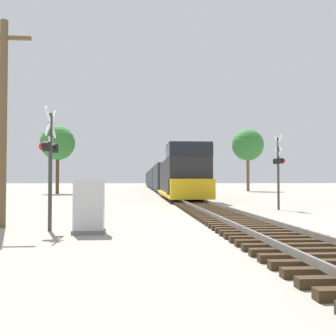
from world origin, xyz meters
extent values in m
plane|color=gray|center=(0.00, 0.00, 0.00)|extent=(400.00, 400.00, 0.00)
cube|color=#382819|center=(0.00, -5.70, 0.08)|extent=(2.60, 0.22, 0.16)
cube|color=#382819|center=(0.00, -5.10, 0.08)|extent=(2.60, 0.22, 0.16)
cube|color=#382819|center=(0.00, -4.50, 0.08)|extent=(2.60, 0.22, 0.16)
cube|color=#382819|center=(0.00, -3.90, 0.08)|extent=(2.60, 0.22, 0.16)
cube|color=#382819|center=(0.00, -3.30, 0.08)|extent=(2.60, 0.22, 0.16)
cube|color=#382819|center=(0.00, -2.70, 0.08)|extent=(2.60, 0.22, 0.16)
cube|color=#382819|center=(0.00, -2.10, 0.08)|extent=(2.60, 0.22, 0.16)
cube|color=#382819|center=(0.00, -1.50, 0.08)|extent=(2.60, 0.22, 0.16)
cube|color=#382819|center=(0.00, -0.90, 0.08)|extent=(2.60, 0.22, 0.16)
cube|color=#382819|center=(0.00, -0.30, 0.08)|extent=(2.60, 0.22, 0.16)
cube|color=#382819|center=(0.00, 0.30, 0.08)|extent=(2.60, 0.22, 0.16)
cube|color=#382819|center=(0.00, 0.90, 0.08)|extent=(2.60, 0.22, 0.16)
cube|color=#382819|center=(0.00, 1.50, 0.08)|extent=(2.60, 0.22, 0.16)
cube|color=#382819|center=(0.00, 2.10, 0.08)|extent=(2.60, 0.22, 0.16)
cube|color=#382819|center=(0.00, 2.70, 0.08)|extent=(2.60, 0.22, 0.16)
cube|color=#382819|center=(0.00, 3.30, 0.08)|extent=(2.60, 0.22, 0.16)
cube|color=#382819|center=(0.00, 3.90, 0.08)|extent=(2.60, 0.22, 0.16)
cube|color=#382819|center=(0.00, 4.50, 0.08)|extent=(2.60, 0.22, 0.16)
cube|color=#382819|center=(0.00, 5.10, 0.08)|extent=(2.60, 0.22, 0.16)
cube|color=#382819|center=(0.00, 5.70, 0.08)|extent=(2.60, 0.22, 0.16)
cube|color=#382819|center=(0.00, 6.30, 0.08)|extent=(2.60, 0.22, 0.16)
cube|color=#382819|center=(0.00, 6.90, 0.08)|extent=(2.60, 0.22, 0.16)
cube|color=#382819|center=(0.00, 7.50, 0.08)|extent=(2.60, 0.22, 0.16)
cube|color=#382819|center=(0.00, 8.10, 0.08)|extent=(2.60, 0.22, 0.16)
cube|color=#382819|center=(0.00, 8.70, 0.08)|extent=(2.60, 0.22, 0.16)
cube|color=#382819|center=(0.00, 9.30, 0.08)|extent=(2.60, 0.22, 0.16)
cube|color=#382819|center=(0.00, 9.90, 0.08)|extent=(2.60, 0.22, 0.16)
cube|color=#382819|center=(0.00, 10.50, 0.08)|extent=(2.60, 0.22, 0.16)
cube|color=#382819|center=(0.00, 11.10, 0.08)|extent=(2.60, 0.22, 0.16)
cube|color=#382819|center=(0.00, 11.70, 0.08)|extent=(2.60, 0.22, 0.16)
cube|color=#382819|center=(0.00, 12.30, 0.08)|extent=(2.60, 0.22, 0.16)
cube|color=#382819|center=(0.00, 12.90, 0.08)|extent=(2.60, 0.22, 0.16)
cube|color=#382819|center=(0.00, 13.50, 0.08)|extent=(2.60, 0.22, 0.16)
cube|color=#382819|center=(0.00, 14.10, 0.08)|extent=(2.60, 0.22, 0.16)
cube|color=#382819|center=(0.00, 14.70, 0.08)|extent=(2.60, 0.22, 0.16)
cube|color=#382819|center=(0.00, 15.30, 0.08)|extent=(2.60, 0.22, 0.16)
cube|color=#382819|center=(0.00, 15.90, 0.08)|extent=(2.60, 0.22, 0.16)
cube|color=#382819|center=(0.00, 16.50, 0.08)|extent=(2.60, 0.22, 0.16)
cube|color=#382819|center=(0.00, 17.10, 0.08)|extent=(2.60, 0.22, 0.16)
cube|color=#382819|center=(0.00, 17.70, 0.08)|extent=(2.60, 0.22, 0.16)
cube|color=#382819|center=(0.00, 18.30, 0.08)|extent=(2.60, 0.22, 0.16)
cube|color=#382819|center=(0.00, 18.90, 0.08)|extent=(2.60, 0.22, 0.16)
cube|color=#382819|center=(0.00, 19.50, 0.08)|extent=(2.60, 0.22, 0.16)
cube|color=slate|center=(-0.72, 0.00, 0.23)|extent=(0.07, 160.00, 0.15)
cube|color=slate|center=(0.72, 0.00, 0.23)|extent=(0.07, 160.00, 0.15)
cube|color=#232326|center=(0.00, 23.03, 1.83)|extent=(2.51, 11.53, 3.05)
cube|color=#232326|center=(0.00, 14.96, 2.26)|extent=(2.96, 3.62, 3.91)
cube|color=black|center=(0.00, 14.96, 3.64)|extent=(2.99, 3.66, 0.86)
cube|color=gold|center=(0.00, 13.15, 0.99)|extent=(2.96, 1.65, 1.37)
cube|color=gold|center=(0.00, 20.56, 0.43)|extent=(3.02, 16.14, 0.24)
cube|color=black|center=(0.00, 15.21, 0.50)|extent=(1.58, 2.20, 1.00)
cube|color=black|center=(0.00, 25.91, 0.50)|extent=(1.58, 2.20, 1.00)
cube|color=#2D3338|center=(0.00, 38.33, 1.94)|extent=(2.81, 15.79, 3.27)
cube|color=black|center=(0.00, 33.20, 0.45)|extent=(1.58, 2.20, 0.90)
cube|color=black|center=(0.00, 43.46, 0.45)|extent=(1.58, 2.20, 0.90)
cube|color=#2D3338|center=(0.00, 55.75, 1.94)|extent=(2.81, 15.79, 3.27)
cube|color=black|center=(0.00, 50.62, 0.45)|extent=(1.58, 2.20, 0.90)
cube|color=black|center=(0.00, 60.88, 0.45)|extent=(1.58, 2.20, 0.90)
cube|color=#2D3338|center=(0.00, 73.18, 1.94)|extent=(2.81, 15.79, 3.27)
cube|color=black|center=(0.00, 68.05, 0.45)|extent=(1.58, 2.20, 0.90)
cube|color=black|center=(0.00, 78.31, 0.45)|extent=(1.58, 2.20, 0.90)
cube|color=#2D3338|center=(0.00, 90.60, 1.94)|extent=(2.81, 15.79, 3.27)
cube|color=black|center=(0.00, 85.47, 0.45)|extent=(1.58, 2.20, 0.90)
cube|color=black|center=(0.00, 95.73, 0.45)|extent=(1.58, 2.20, 0.90)
cylinder|color=#333333|center=(-6.33, -0.62, 1.84)|extent=(0.12, 0.12, 3.68)
cube|color=white|center=(-6.33, -0.62, 3.38)|extent=(0.16, 0.92, 0.93)
cube|color=white|center=(-6.33, -0.62, 3.38)|extent=(0.16, 0.92, 0.93)
cube|color=black|center=(-6.33, -0.62, 2.60)|extent=(0.18, 0.86, 0.06)
cylinder|color=black|center=(-6.28, -0.28, 2.60)|extent=(0.22, 0.32, 0.30)
sphere|color=red|center=(-6.38, -0.26, 2.60)|extent=(0.26, 0.26, 0.26)
cylinder|color=black|center=(-6.38, -0.97, 2.60)|extent=(0.22, 0.32, 0.30)
sphere|color=red|center=(-6.48, -0.96, 2.60)|extent=(0.26, 0.26, 0.26)
cube|color=white|center=(-6.33, -0.62, 2.83)|extent=(0.07, 0.32, 0.20)
cylinder|color=#333333|center=(3.85, 7.28, 1.92)|extent=(0.12, 0.12, 3.84)
cube|color=white|center=(3.85, 7.28, 3.54)|extent=(0.09, 0.93, 0.93)
cube|color=white|center=(3.85, 7.28, 3.54)|extent=(0.09, 0.93, 0.93)
cube|color=black|center=(3.85, 7.28, 2.60)|extent=(0.12, 0.86, 0.06)
cylinder|color=black|center=(3.87, 6.93, 2.60)|extent=(0.20, 0.31, 0.30)
sphere|color=red|center=(3.97, 6.93, 2.60)|extent=(0.26, 0.26, 0.26)
cylinder|color=black|center=(3.85, 7.28, 2.60)|extent=(0.20, 0.31, 0.30)
sphere|color=red|center=(3.95, 7.28, 2.60)|extent=(0.26, 0.26, 0.26)
cylinder|color=black|center=(3.83, 7.63, 2.60)|extent=(0.20, 0.31, 0.30)
sphere|color=red|center=(3.93, 7.63, 2.60)|extent=(0.26, 0.26, 0.26)
cube|color=white|center=(3.85, 7.28, 2.99)|extent=(0.05, 0.32, 0.20)
cube|color=slate|center=(-5.04, -1.37, 0.06)|extent=(0.95, 0.59, 0.12)
cube|color=#BCBCBF|center=(-5.04, -1.37, 0.86)|extent=(0.86, 0.54, 1.48)
cylinder|color=brown|center=(-8.16, 0.51, 3.52)|extent=(0.26, 0.26, 7.03)
cube|color=brown|center=(-8.16, 0.51, 6.43)|extent=(1.80, 0.12, 0.12)
cylinder|color=#473521|center=(-13.17, 34.46, 2.41)|extent=(0.40, 0.40, 4.82)
sphere|color=#337533|center=(-13.17, 34.46, 6.05)|extent=(4.10, 4.10, 4.10)
cylinder|color=brown|center=(12.40, 43.02, 2.69)|extent=(0.43, 0.43, 5.37)
sphere|color=#337533|center=(12.40, 43.02, 6.76)|extent=(4.62, 4.62, 4.62)
camera|label=1|loc=(-3.60, -13.09, 1.57)|focal=42.00mm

